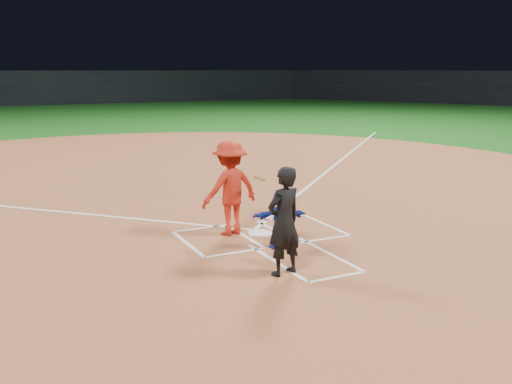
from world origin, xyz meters
name	(u,v)px	position (x,y,z in m)	size (l,w,h in m)	color
ground	(260,234)	(0.00, 0.00, 0.00)	(120.00, 120.00, 0.00)	#124914
home_plate_dirt	(171,183)	(0.00, 6.00, 0.01)	(28.00, 28.00, 0.01)	brown
stadium_wall_far	(32,88)	(0.00, 48.00, 1.60)	(80.00, 1.20, 3.20)	black
home_plate	(260,233)	(0.00, 0.00, 0.02)	(0.60, 0.60, 0.02)	silver
catcher	(281,219)	(-0.07, -1.00, 0.58)	(1.06, 0.34, 1.14)	#142AA2
umpire	(284,221)	(-0.72, -2.29, 0.92)	(0.66, 0.43, 1.81)	black
chalk_markings	(178,187)	(0.00, 5.29, 0.01)	(28.35, 17.32, 0.01)	white
batter_at_plate	(230,188)	(-0.56, 0.26, 0.98)	(1.56, 0.95, 1.93)	red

